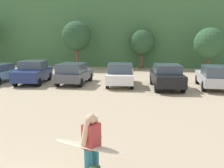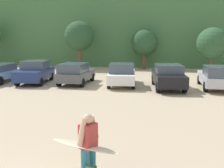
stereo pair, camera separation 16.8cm
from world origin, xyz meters
name	(u,v)px [view 1 (the left image)]	position (x,y,z in m)	size (l,w,h in m)	color
hillside_ridge	(134,31)	(0.00, 32.26, 4.19)	(108.00, 12.00, 8.37)	#427042
tree_far_left	(77,36)	(-5.39, 23.90, 3.49)	(3.12, 3.12, 5.09)	brown
tree_left	(142,42)	(1.48, 25.00, 2.83)	(2.80, 2.80, 4.26)	brown
tree_center	(209,43)	(8.07, 23.39, 2.80)	(2.98, 2.98, 4.31)	brown
parked_car_navy	(33,72)	(-5.90, 14.64, 0.83)	(2.32, 4.17, 1.66)	navy
parked_car_dark_gray	(74,73)	(-2.80, 14.75, 0.80)	(1.90, 3.98, 1.55)	#4C4F54
parked_car_white	(120,74)	(0.61, 14.80, 0.79)	(2.25, 4.28, 1.58)	white
parked_car_black	(167,76)	(3.79, 14.27, 0.83)	(2.33, 4.47, 1.60)	black
parked_car_silver	(214,77)	(6.87, 14.64, 0.81)	(1.81, 4.38, 1.58)	silver
person_adult	(91,142)	(1.67, 2.39, 0.90)	(0.43, 0.73, 1.60)	teal
surfboard_cream	(88,146)	(1.55, 2.46, 0.77)	(2.00, 1.11, 0.19)	beige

